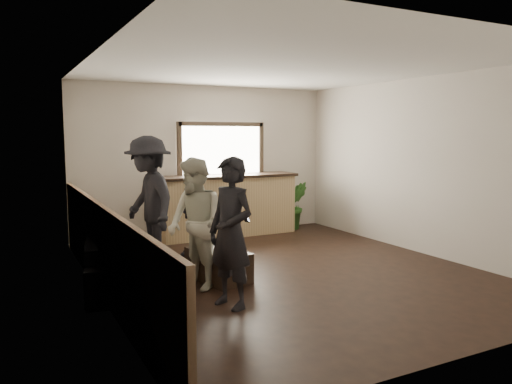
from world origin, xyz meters
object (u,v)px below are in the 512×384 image
sofa (121,258)px  cup_b (231,247)px  bar_counter (227,202)px  cup_a (200,245)px  person_d (193,207)px  person_a (231,233)px  coffee_table (218,265)px  person_c (149,201)px  person_b (195,224)px  potted_plant (294,205)px

sofa → cup_b: size_ratio=22.03×
bar_counter → cup_a: 2.84m
bar_counter → cup_a: size_ratio=20.75×
sofa → person_d: (1.30, 0.83, 0.46)m
bar_counter → cup_b: size_ratio=27.47×
person_a → bar_counter: bearing=137.2°
sofa → coffee_table: (1.15, -0.50, -0.12)m
cup_a → person_c: 1.19m
bar_counter → sofa: bar_counter is taller
coffee_table → person_b: 0.75m
person_b → person_d: 1.61m
potted_plant → person_b: bearing=-138.7°
person_a → cup_b: bearing=136.5°
person_a → person_c: 2.22m
cup_a → person_c: person_c is taller
potted_plant → person_a: 4.69m
bar_counter → potted_plant: bearing=-1.8°
person_a → person_c: (-0.31, 2.20, 0.11)m
cup_a → cup_b: cup_a is taller
cup_b → person_c: bearing=120.0°
potted_plant → coffee_table: bearing=-137.1°
potted_plant → person_d: 2.90m
sofa → person_b: bearing=-121.7°
person_a → person_b: size_ratio=1.03×
cup_a → potted_plant: potted_plant is taller
bar_counter → coffee_table: size_ratio=3.03×
person_b → person_d: (0.54, 1.52, -0.03)m
potted_plant → person_c: 3.64m
cup_b → person_a: bearing=-114.2°
cup_b → cup_a: bearing=142.0°
cup_a → sofa: bearing=162.6°
cup_b → person_d: 1.43m
bar_counter → person_b: (-1.68, -2.81, 0.17)m
bar_counter → person_c: (-1.88, -1.41, 0.30)m
cup_a → coffee_table: bearing=-48.2°
person_d → bar_counter: bearing=168.1°
coffee_table → person_d: size_ratio=0.57×
cup_b → person_d: person_d is taller
person_a → person_c: person_c is taller
bar_counter → person_c: size_ratio=1.43×
coffee_table → cup_b: size_ratio=9.06×
potted_plant → person_d: bearing=-154.6°
coffee_table → cup_a: 0.36m
sofa → person_c: (0.57, 0.70, 0.63)m
cup_a → cup_b: size_ratio=1.32×
person_a → coffee_table: bearing=145.5°
coffee_table → person_a: person_a is taller
person_a → person_c: size_ratio=0.88×
coffee_table → person_c: person_c is taller
bar_counter → cup_a: (-1.47, -2.42, -0.19)m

